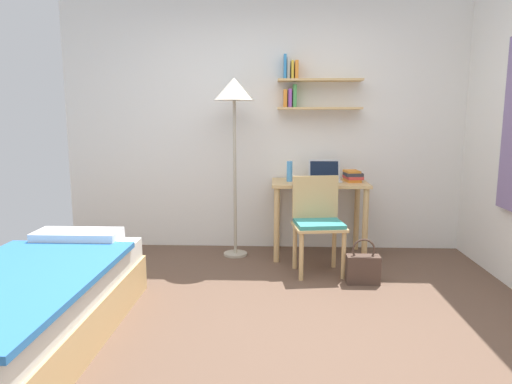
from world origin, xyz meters
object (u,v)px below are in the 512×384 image
Objects in this scene: bed at (26,310)px; desk_chair at (318,219)px; book_stack at (353,176)px; handbag at (363,268)px; desk at (319,197)px; water_bottle at (290,171)px; standing_lamp at (234,98)px; laptop at (324,175)px.

bed is 2.43m from desk_chair.
handbag is at bearing -91.59° from book_stack.
water_bottle is at bearing 179.71° from desk.
handbag is at bearing -68.71° from desk.
water_bottle is at bearing 3.83° from standing_lamp.
bed is at bearing -138.80° from book_stack.
standing_lamp is (-0.79, 0.47, 1.09)m from desk_chair.
water_bottle reaches higher than book_stack.
laptop reaches higher than desk_chair.
water_bottle reaches higher than desk_chair.
bed is at bearing -129.85° from water_bottle.
desk is at bearing 83.64° from desk_chair.
handbag is at bearing -73.89° from laptop.
handbag is (2.27, 1.20, -0.11)m from bed.
handbag is at bearing -38.17° from desk_chair.
book_stack is at bearing 41.20° from bed.
water_bottle is at bearing 50.15° from bed.
laptop is at bearing 167.89° from book_stack.
desk is 1.29m from standing_lamp.
book_stack is (0.63, 0.02, -0.05)m from water_bottle.
laptop is at bearing 106.11° from handbag.
standing_lamp reaches higher than desk_chair.
desk_chair is (1.91, 1.48, 0.25)m from bed.
book_stack reaches higher than bed.
laptop is (0.06, 0.08, 0.21)m from desk.
desk_chair is 0.68m from water_bottle.
desk is at bearing -0.29° from water_bottle.
standing_lamp is 1.40m from book_stack.
water_bottle is at bearing 127.44° from handbag.
standing_lamp is 5.51× the size of laptop.
laptop is at bearing 45.66° from bed.
water_bottle reaches higher than handbag.
laptop is 0.37m from water_bottle.
desk_chair is 0.68m from laptop.
book_stack reaches higher than desk_chair.
bed is 2.34× the size of desk_chair.
bed is 10.02× the size of water_bottle.
book_stack is at bearing 3.14° from desk.
standing_lamp is at bearing -176.17° from water_bottle.
laptop is at bearing 78.92° from desk_chair.
desk is 0.39m from book_stack.
handbag is (0.25, -0.87, -0.68)m from laptop.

